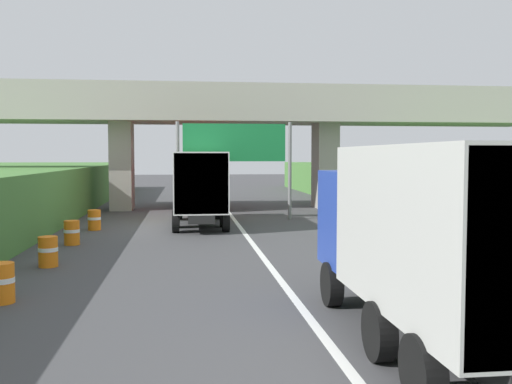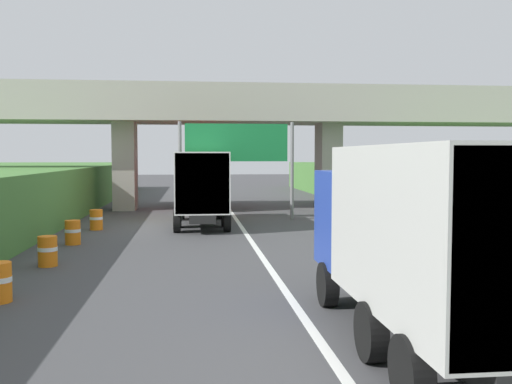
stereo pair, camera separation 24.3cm
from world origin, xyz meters
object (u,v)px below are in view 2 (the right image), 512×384
truck_red (201,177)px  construction_barrel_2 (48,251)px  overhead_highway_sign (237,148)px  construction_barrel_3 (73,232)px  construction_barrel_4 (96,220)px  truck_yellow (201,185)px  truck_blue (423,235)px

truck_red → construction_barrel_2: (-4.83, -18.91, -1.47)m
overhead_highway_sign → construction_barrel_3: overhead_highway_sign is taller
overhead_highway_sign → construction_barrel_4: 7.90m
overhead_highway_sign → truck_yellow: size_ratio=0.81×
truck_blue → construction_barrel_4: (-8.14, 16.62, -1.47)m
construction_barrel_4 → construction_barrel_2: bearing=-90.2°
construction_barrel_2 → truck_red: bearing=75.7°
truck_red → overhead_highway_sign: bearing=-77.0°
truck_red → construction_barrel_3: (-4.96, -14.68, -1.47)m
overhead_highway_sign → truck_yellow: bearing=-129.9°
truck_blue → truck_yellow: (-3.49, 17.63, 0.00)m
truck_red → truck_yellow: same height
truck_blue → truck_red: bearing=97.0°
truck_red → construction_barrel_3: bearing=-108.7°
truck_yellow → construction_barrel_3: truck_yellow is taller
truck_yellow → construction_barrel_3: (-4.81, -5.24, -1.47)m
overhead_highway_sign → construction_barrel_2: overhead_highway_sign is taller
overhead_highway_sign → truck_red: bearing=103.0°
construction_barrel_2 → construction_barrel_3: size_ratio=1.00×
construction_barrel_3 → truck_blue: bearing=-56.2°
truck_red → truck_blue: 27.27m
overhead_highway_sign → truck_red: (-1.67, 7.25, -1.72)m
construction_barrel_4 → overhead_highway_sign: bearing=26.3°
construction_barrel_3 → truck_red: bearing=71.3°
overhead_highway_sign → construction_barrel_4: overhead_highway_sign is taller
construction_barrel_4 → truck_blue: bearing=-63.9°
construction_barrel_3 → construction_barrel_4: same height
construction_barrel_3 → overhead_highway_sign: bearing=48.2°
construction_barrel_2 → construction_barrel_3: bearing=91.7°
overhead_highway_sign → construction_barrel_3: 10.46m
overhead_highway_sign → truck_yellow: 3.32m
truck_blue → construction_barrel_2: 11.64m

